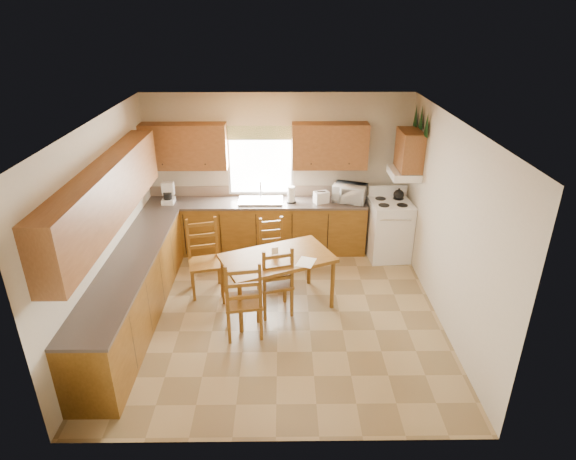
{
  "coord_description": "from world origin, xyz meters",
  "views": [
    {
      "loc": [
        0.09,
        -5.72,
        3.96
      ],
      "look_at": [
        0.15,
        0.3,
        1.15
      ],
      "focal_mm": 30.0,
      "sensor_mm": 36.0,
      "label": 1
    }
  ],
  "objects_px": {
    "chair_near_right": "(275,279)",
    "chair_far_right": "(273,250)",
    "dining_table": "(278,281)",
    "stove": "(388,230)",
    "chair_near_left": "(243,296)",
    "chair_far_left": "(205,259)",
    "microwave": "(350,193)"
  },
  "relations": [
    {
      "from": "microwave",
      "to": "chair_far_left",
      "type": "relative_size",
      "value": 0.45
    },
    {
      "from": "microwave",
      "to": "chair_near_left",
      "type": "height_order",
      "value": "microwave"
    },
    {
      "from": "chair_near_right",
      "to": "chair_far_right",
      "type": "relative_size",
      "value": 1.12
    },
    {
      "from": "chair_far_left",
      "to": "microwave",
      "type": "bearing_deg",
      "value": 17.53
    },
    {
      "from": "chair_far_left",
      "to": "chair_far_right",
      "type": "height_order",
      "value": "chair_far_left"
    },
    {
      "from": "stove",
      "to": "dining_table",
      "type": "distance_m",
      "value": 2.41
    },
    {
      "from": "microwave",
      "to": "chair_far_left",
      "type": "height_order",
      "value": "microwave"
    },
    {
      "from": "stove",
      "to": "chair_far_right",
      "type": "relative_size",
      "value": 1.05
    },
    {
      "from": "microwave",
      "to": "chair_near_left",
      "type": "xyz_separation_m",
      "value": [
        -1.66,
        -2.41,
        -0.51
      ]
    },
    {
      "from": "stove",
      "to": "dining_table",
      "type": "xyz_separation_m",
      "value": [
        -1.88,
        -1.51,
        -0.09
      ]
    },
    {
      "from": "stove",
      "to": "chair_far_right",
      "type": "distance_m",
      "value": 2.06
    },
    {
      "from": "chair_near_right",
      "to": "chair_far_right",
      "type": "xyz_separation_m",
      "value": [
        -0.04,
        0.99,
        -0.06
      ]
    },
    {
      "from": "chair_far_right",
      "to": "chair_near_left",
      "type": "bearing_deg",
      "value": -115.85
    },
    {
      "from": "chair_far_right",
      "to": "dining_table",
      "type": "bearing_deg",
      "value": -97.07
    },
    {
      "from": "microwave",
      "to": "chair_far_right",
      "type": "bearing_deg",
      "value": -124.57
    },
    {
      "from": "chair_near_left",
      "to": "chair_near_right",
      "type": "bearing_deg",
      "value": -138.11
    },
    {
      "from": "dining_table",
      "to": "chair_near_right",
      "type": "bearing_deg",
      "value": -128.26
    },
    {
      "from": "stove",
      "to": "chair_near_left",
      "type": "bearing_deg",
      "value": -141.95
    },
    {
      "from": "chair_near_left",
      "to": "chair_far_right",
      "type": "distance_m",
      "value": 1.53
    },
    {
      "from": "chair_near_left",
      "to": "chair_near_right",
      "type": "xyz_separation_m",
      "value": [
        0.4,
        0.49,
        -0.03
      ]
    },
    {
      "from": "microwave",
      "to": "chair_near_left",
      "type": "bearing_deg",
      "value": -104.74
    },
    {
      "from": "chair_far_left",
      "to": "chair_far_right",
      "type": "xyz_separation_m",
      "value": [
        1.0,
        0.47,
        -0.09
      ]
    },
    {
      "from": "dining_table",
      "to": "microwave",
      "type": "bearing_deg",
      "value": 31.62
    },
    {
      "from": "chair_near_right",
      "to": "stove",
      "type": "bearing_deg",
      "value": -154.68
    },
    {
      "from": "chair_near_left",
      "to": "chair_near_right",
      "type": "relative_size",
      "value": 1.06
    },
    {
      "from": "microwave",
      "to": "dining_table",
      "type": "distance_m",
      "value": 2.26
    },
    {
      "from": "chair_near_right",
      "to": "chair_far_right",
      "type": "bearing_deg",
      "value": -103.27
    },
    {
      "from": "stove",
      "to": "chair_far_left",
      "type": "bearing_deg",
      "value": -163.82
    },
    {
      "from": "dining_table",
      "to": "chair_near_right",
      "type": "height_order",
      "value": "chair_near_right"
    },
    {
      "from": "microwave",
      "to": "chair_near_right",
      "type": "xyz_separation_m",
      "value": [
        -1.26,
        -1.92,
        -0.54
      ]
    },
    {
      "from": "dining_table",
      "to": "stove",
      "type": "bearing_deg",
      "value": 14.9
    },
    {
      "from": "dining_table",
      "to": "chair_far_left",
      "type": "bearing_deg",
      "value": 136.57
    }
  ]
}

